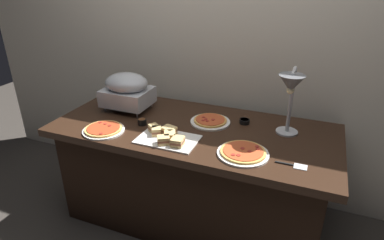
# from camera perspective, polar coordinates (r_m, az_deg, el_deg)

# --- Properties ---
(ground_plane) EXTENTS (8.00, 8.00, 0.00)m
(ground_plane) POSITION_cam_1_polar(r_m,az_deg,el_deg) (2.64, 0.22, -16.21)
(ground_plane) COLOR #38332D
(back_wall) EXTENTS (4.40, 0.04, 2.40)m
(back_wall) POSITION_cam_1_polar(r_m,az_deg,el_deg) (2.51, 4.56, 12.60)
(back_wall) COLOR beige
(back_wall) RESTS_ON ground_plane
(buffet_table) EXTENTS (1.90, 0.84, 0.76)m
(buffet_table) POSITION_cam_1_polar(r_m,az_deg,el_deg) (2.40, 0.23, -9.27)
(buffet_table) COLOR black
(buffet_table) RESTS_ON ground_plane
(chafing_dish) EXTENTS (0.34, 0.28, 0.28)m
(chafing_dish) POSITION_cam_1_polar(r_m,az_deg,el_deg) (2.48, -11.24, 5.22)
(chafing_dish) COLOR #B7BABF
(chafing_dish) RESTS_ON buffet_table
(heat_lamp) EXTENTS (0.15, 0.30, 0.45)m
(heat_lamp) POSITION_cam_1_polar(r_m,az_deg,el_deg) (1.97, 16.81, 5.09)
(heat_lamp) COLOR #B7BABF
(heat_lamp) RESTS_ON buffet_table
(pizza_plate_front) EXTENTS (0.27, 0.27, 0.03)m
(pizza_plate_front) POSITION_cam_1_polar(r_m,az_deg,el_deg) (2.22, -15.13, -1.61)
(pizza_plate_front) COLOR white
(pizza_plate_front) RESTS_ON buffet_table
(pizza_plate_center) EXTENTS (0.30, 0.30, 0.03)m
(pizza_plate_center) POSITION_cam_1_polar(r_m,az_deg,el_deg) (1.91, 8.86, -5.62)
(pizza_plate_center) COLOR white
(pizza_plate_center) RESTS_ON buffet_table
(pizza_plate_raised_stand) EXTENTS (0.27, 0.27, 0.03)m
(pizza_plate_raised_stand) POSITION_cam_1_polar(r_m,az_deg,el_deg) (2.27, 3.19, -0.18)
(pizza_plate_raised_stand) COLOR white
(pizza_plate_raised_stand) RESTS_ON buffet_table
(sandwich_platter) EXTENTS (0.37, 0.24, 0.06)m
(sandwich_platter) POSITION_cam_1_polar(r_m,az_deg,el_deg) (2.04, -4.39, -2.90)
(sandwich_platter) COLOR white
(sandwich_platter) RESTS_ON buffet_table
(sauce_cup_near) EXTENTS (0.06, 0.06, 0.04)m
(sauce_cup_near) POSITION_cam_1_polar(r_m,az_deg,el_deg) (2.26, -8.68, -0.26)
(sauce_cup_near) COLOR black
(sauce_cup_near) RESTS_ON buffet_table
(sauce_cup_far) EXTENTS (0.07, 0.07, 0.03)m
(sauce_cup_far) POSITION_cam_1_polar(r_m,az_deg,el_deg) (2.28, 9.13, -0.19)
(sauce_cup_far) COLOR black
(sauce_cup_far) RESTS_ON buffet_table
(serving_spatula) EXTENTS (0.17, 0.06, 0.01)m
(serving_spatula) POSITION_cam_1_polar(r_m,az_deg,el_deg) (1.87, 17.11, -7.53)
(serving_spatula) COLOR #B7BABF
(serving_spatula) RESTS_ON buffet_table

